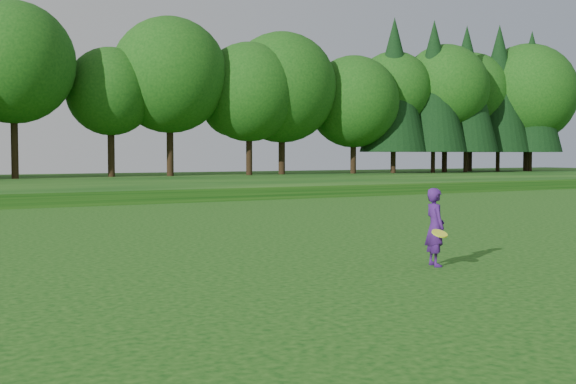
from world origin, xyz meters
TOP-DOWN VIEW (x-y plane):
  - ground at (0.00, 0.00)m, footprint 140.00×140.00m
  - berm at (0.00, 34.00)m, footprint 130.00×30.00m
  - walking_path at (0.00, 20.00)m, footprint 130.00×1.60m
  - woman at (2.81, -0.72)m, footprint 0.66×0.88m

SIDE VIEW (x-z plane):
  - ground at x=0.00m, z-range 0.00..0.00m
  - walking_path at x=0.00m, z-range 0.00..0.04m
  - berm at x=0.00m, z-range 0.00..0.60m
  - woman at x=2.81m, z-range 0.00..1.53m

